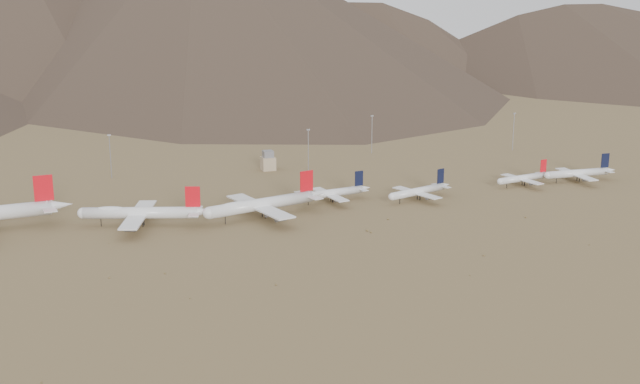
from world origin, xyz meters
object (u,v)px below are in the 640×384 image
object	(u,v)px
narrowbody_a	(332,193)
control_tower	(268,161)
widebody_centre	(141,213)
widebody_east	(262,204)
narrowbody_b	(419,191)

from	to	relation	value
narrowbody_a	control_tower	bearing A→B (deg)	88.75
widebody_centre	widebody_east	size ratio (longest dim) A/B	0.93
control_tower	narrowbody_a	bearing A→B (deg)	-82.23
widebody_centre	narrowbody_b	distance (m)	143.14
widebody_centre	narrowbody_b	world-z (taller)	widebody_centre
control_tower	widebody_centre	bearing A→B (deg)	-132.44
widebody_east	narrowbody_a	world-z (taller)	widebody_east
narrowbody_b	control_tower	xyz separation A→B (m)	(-55.78, 93.98, 0.64)
widebody_centre	widebody_east	distance (m)	56.82
widebody_centre	control_tower	size ratio (longest dim) A/B	5.12
widebody_centre	control_tower	bearing A→B (deg)	65.36
narrowbody_a	control_tower	distance (m)	84.07
widebody_centre	narrowbody_a	world-z (taller)	widebody_centre
widebody_east	control_tower	world-z (taller)	widebody_east
widebody_centre	widebody_east	bearing A→B (deg)	13.01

